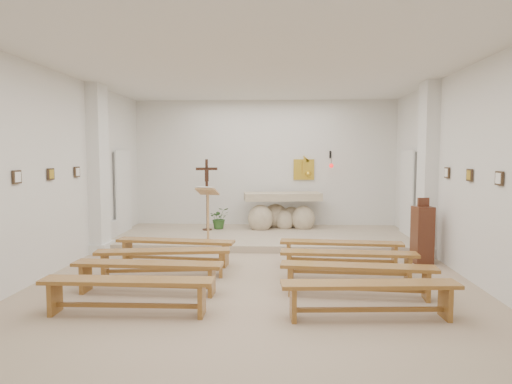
# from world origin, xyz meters

# --- Properties ---
(ground) EXTENTS (7.00, 10.00, 0.00)m
(ground) POSITION_xyz_m (0.00, 0.00, 0.00)
(ground) COLOR tan
(ground) RESTS_ON ground
(wall_left) EXTENTS (0.02, 10.00, 3.50)m
(wall_left) POSITION_xyz_m (-3.49, 0.00, 1.75)
(wall_left) COLOR silver
(wall_left) RESTS_ON ground
(wall_right) EXTENTS (0.02, 10.00, 3.50)m
(wall_right) POSITION_xyz_m (3.49, 0.00, 1.75)
(wall_right) COLOR silver
(wall_right) RESTS_ON ground
(wall_back) EXTENTS (7.00, 0.02, 3.50)m
(wall_back) POSITION_xyz_m (0.00, 4.99, 1.75)
(wall_back) COLOR silver
(wall_back) RESTS_ON ground
(ceiling) EXTENTS (7.00, 10.00, 0.02)m
(ceiling) POSITION_xyz_m (0.00, 0.00, 3.49)
(ceiling) COLOR silver
(ceiling) RESTS_ON wall_back
(sanctuary_platform) EXTENTS (6.98, 3.00, 0.15)m
(sanctuary_platform) POSITION_xyz_m (0.00, 3.50, 0.07)
(sanctuary_platform) COLOR #B9A98E
(sanctuary_platform) RESTS_ON ground
(pilaster_left) EXTENTS (0.26, 0.55, 3.50)m
(pilaster_left) POSITION_xyz_m (-3.37, 2.00, 1.75)
(pilaster_left) COLOR white
(pilaster_left) RESTS_ON ground
(pilaster_right) EXTENTS (0.26, 0.55, 3.50)m
(pilaster_right) POSITION_xyz_m (3.37, 2.00, 1.75)
(pilaster_right) COLOR white
(pilaster_right) RESTS_ON ground
(gold_wall_relief) EXTENTS (0.55, 0.04, 0.55)m
(gold_wall_relief) POSITION_xyz_m (1.05, 4.96, 1.65)
(gold_wall_relief) COLOR gold
(gold_wall_relief) RESTS_ON wall_back
(sanctuary_lamp) EXTENTS (0.11, 0.36, 0.44)m
(sanctuary_lamp) POSITION_xyz_m (1.75, 4.71, 1.81)
(sanctuary_lamp) COLOR black
(sanctuary_lamp) RESTS_ON wall_back
(station_frame_left_front) EXTENTS (0.03, 0.20, 0.20)m
(station_frame_left_front) POSITION_xyz_m (-3.47, -0.80, 1.72)
(station_frame_left_front) COLOR #392819
(station_frame_left_front) RESTS_ON wall_left
(station_frame_left_mid) EXTENTS (0.03, 0.20, 0.20)m
(station_frame_left_mid) POSITION_xyz_m (-3.47, 0.20, 1.72)
(station_frame_left_mid) COLOR #392819
(station_frame_left_mid) RESTS_ON wall_left
(station_frame_left_rear) EXTENTS (0.03, 0.20, 0.20)m
(station_frame_left_rear) POSITION_xyz_m (-3.47, 1.20, 1.72)
(station_frame_left_rear) COLOR #392819
(station_frame_left_rear) RESTS_ON wall_left
(station_frame_right_front) EXTENTS (0.03, 0.20, 0.20)m
(station_frame_right_front) POSITION_xyz_m (3.47, -0.80, 1.72)
(station_frame_right_front) COLOR #392819
(station_frame_right_front) RESTS_ON wall_right
(station_frame_right_mid) EXTENTS (0.03, 0.20, 0.20)m
(station_frame_right_mid) POSITION_xyz_m (3.47, 0.20, 1.72)
(station_frame_right_mid) COLOR #392819
(station_frame_right_mid) RESTS_ON wall_right
(station_frame_right_rear) EXTENTS (0.03, 0.20, 0.20)m
(station_frame_right_rear) POSITION_xyz_m (3.47, 1.20, 1.72)
(station_frame_right_rear) COLOR #392819
(station_frame_right_rear) RESTS_ON wall_right
(radiator_left) EXTENTS (0.10, 0.85, 0.52)m
(radiator_left) POSITION_xyz_m (-3.43, 2.70, 0.27)
(radiator_left) COLOR silver
(radiator_left) RESTS_ON ground
(radiator_right) EXTENTS (0.10, 0.85, 0.52)m
(radiator_right) POSITION_xyz_m (3.43, 2.70, 0.27)
(radiator_right) COLOR silver
(radiator_right) RESTS_ON ground
(altar) EXTENTS (2.04, 1.00, 1.01)m
(altar) POSITION_xyz_m (0.45, 4.40, 0.54)
(altar) COLOR beige
(altar) RESTS_ON sanctuary_platform
(lectern) EXTENTS (0.51, 0.45, 1.24)m
(lectern) POSITION_xyz_m (-1.13, 2.28, 0.76)
(lectern) COLOR tan
(lectern) RESTS_ON sanctuary_platform
(crucifix_stand) EXTENTS (0.54, 0.23, 1.78)m
(crucifix_stand) POSITION_xyz_m (-1.42, 3.98, 1.18)
(crucifix_stand) COLOR #361B11
(crucifix_stand) RESTS_ON sanctuary_platform
(potted_plant) EXTENTS (0.60, 0.55, 0.55)m
(potted_plant) POSITION_xyz_m (-1.13, 4.20, 0.43)
(potted_plant) COLOR #2D5823
(potted_plant) RESTS_ON sanctuary_platform
(donation_pedestal) EXTENTS (0.38, 0.38, 1.24)m
(donation_pedestal) POSITION_xyz_m (3.10, 1.33, 0.55)
(donation_pedestal) COLOR #512917
(donation_pedestal) RESTS_ON ground
(bench_left_front) EXTENTS (2.24, 0.59, 0.47)m
(bench_left_front) POSITION_xyz_m (-1.53, 0.97, 0.35)
(bench_left_front) COLOR olive
(bench_left_front) RESTS_ON ground
(bench_right_front) EXTENTS (2.23, 0.52, 0.47)m
(bench_right_front) POSITION_xyz_m (1.53, 0.97, 0.35)
(bench_right_front) COLOR olive
(bench_right_front) RESTS_ON ground
(bench_left_second) EXTENTS (2.24, 0.65, 0.47)m
(bench_left_second) POSITION_xyz_m (-1.53, 0.08, 0.35)
(bench_left_second) COLOR olive
(bench_left_second) RESTS_ON ground
(bench_right_second) EXTENTS (2.23, 0.47, 0.47)m
(bench_right_second) POSITION_xyz_m (1.53, 0.08, 0.35)
(bench_right_second) COLOR olive
(bench_right_second) RESTS_ON ground
(bench_left_third) EXTENTS (2.22, 0.43, 0.47)m
(bench_left_third) POSITION_xyz_m (-1.53, -0.82, 0.35)
(bench_left_third) COLOR olive
(bench_left_third) RESTS_ON ground
(bench_right_third) EXTENTS (2.23, 0.54, 0.47)m
(bench_right_third) POSITION_xyz_m (1.53, -0.82, 0.35)
(bench_right_third) COLOR olive
(bench_right_third) RESTS_ON ground
(bench_left_fourth) EXTENTS (2.21, 0.37, 0.47)m
(bench_left_fourth) POSITION_xyz_m (-1.53, -1.71, 0.35)
(bench_left_fourth) COLOR olive
(bench_left_fourth) RESTS_ON ground
(bench_right_fourth) EXTENTS (2.23, 0.51, 0.47)m
(bench_right_fourth) POSITION_xyz_m (1.53, -1.71, 0.35)
(bench_right_fourth) COLOR olive
(bench_right_fourth) RESTS_ON ground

